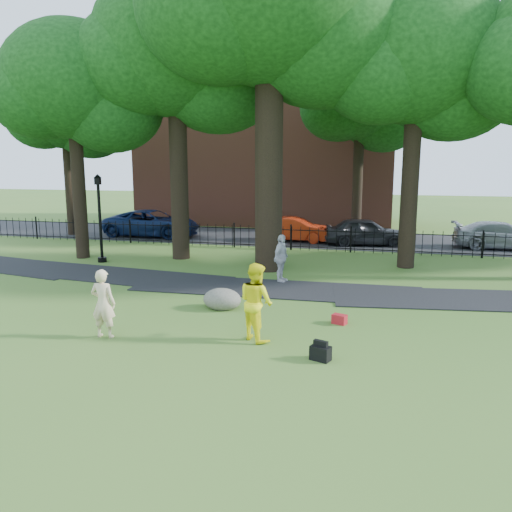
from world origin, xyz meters
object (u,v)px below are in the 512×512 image
(big_tree, at_px, (274,7))
(woman, at_px, (103,303))
(lamppost, at_px, (100,219))
(red_sedan, at_px, (295,229))
(boulder, at_px, (222,298))
(man, at_px, (256,302))

(big_tree, xyz_separation_m, woman, (-2.31, -9.02, -9.26))
(lamppost, relative_size, red_sedan, 0.94)
(big_tree, distance_m, woman, 13.13)
(boulder, bearing_deg, man, -54.55)
(man, bearing_deg, red_sedan, -43.75)
(woman, relative_size, lamppost, 0.45)
(boulder, bearing_deg, big_tree, 87.82)
(big_tree, height_order, woman, big_tree)
(boulder, height_order, lamppost, lamppost)
(man, relative_size, lamppost, 0.50)
(boulder, bearing_deg, woman, -123.51)
(big_tree, relative_size, woman, 8.18)
(lamppost, bearing_deg, boulder, -46.77)
(woman, relative_size, boulder, 1.51)
(red_sedan, bearing_deg, man, -170.89)
(woman, bearing_deg, lamppost, -60.40)
(big_tree, height_order, lamppost, big_tree)
(red_sedan, bearing_deg, boulder, -176.77)
(big_tree, xyz_separation_m, boulder, (-0.22, -5.88, -9.80))
(lamppost, bearing_deg, big_tree, -7.73)
(man, xyz_separation_m, boulder, (-1.67, 2.34, -0.63))
(man, distance_m, boulder, 2.95)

